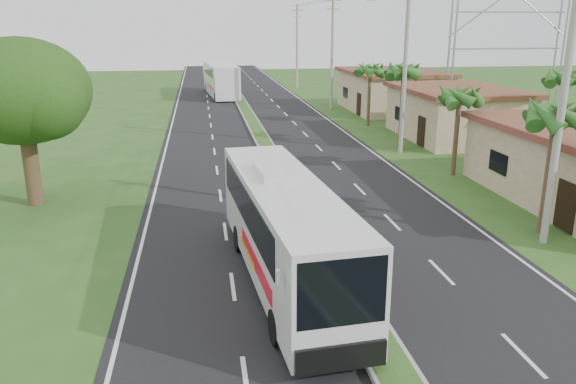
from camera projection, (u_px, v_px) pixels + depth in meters
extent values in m
plane|color=#26511D|center=(340.00, 279.00, 18.35)|extent=(180.00, 180.00, 0.00)
cube|color=black|center=(267.00, 150.00, 37.28)|extent=(14.00, 160.00, 0.02)
cube|color=gray|center=(267.00, 149.00, 37.26)|extent=(1.20, 160.00, 0.17)
cube|color=#26511D|center=(267.00, 147.00, 37.23)|extent=(0.95, 160.00, 0.02)
cube|color=silver|center=(165.00, 153.00, 36.30)|extent=(0.12, 160.00, 0.01)
cube|color=silver|center=(365.00, 147.00, 38.27)|extent=(0.12, 160.00, 0.01)
cube|color=tan|center=(455.00, 115.00, 40.76)|extent=(7.00, 10.00, 3.35)
cube|color=brown|center=(457.00, 90.00, 40.23)|extent=(7.60, 10.60, 0.32)
cube|color=tan|center=(392.00, 92.00, 53.99)|extent=(8.00, 11.00, 3.50)
cube|color=brown|center=(393.00, 72.00, 53.44)|extent=(8.60, 11.60, 0.32)
cylinder|color=#473321|center=(548.00, 172.00, 21.80)|extent=(0.26, 0.26, 5.00)
cylinder|color=#473321|center=(456.00, 134.00, 30.44)|extent=(0.26, 0.26, 4.60)
cylinder|color=#473321|center=(402.00, 109.00, 36.86)|extent=(0.26, 0.26, 5.40)
cylinder|color=#473321|center=(369.00, 96.00, 45.54)|extent=(0.26, 0.26, 4.80)
cylinder|color=#473321|center=(560.00, 116.00, 34.38)|extent=(0.26, 0.26, 5.20)
cylinder|color=#473321|center=(31.00, 162.00, 25.48)|extent=(0.70, 0.70, 4.00)
ellipsoid|color=#1C3F11|center=(21.00, 91.00, 24.56)|extent=(6.00, 6.00, 4.68)
sphere|color=#1C3F11|center=(45.00, 100.00, 23.88)|extent=(3.40, 3.40, 3.40)
cylinder|color=gray|center=(563.00, 98.00, 19.92)|extent=(0.28, 0.28, 11.00)
cylinder|color=gray|center=(406.00, 58.00, 34.92)|extent=(0.28, 0.28, 12.00)
cylinder|color=gray|center=(332.00, 52.00, 54.00)|extent=(0.28, 0.28, 11.00)
cube|color=gray|center=(333.00, 0.00, 52.65)|extent=(1.60, 0.12, 0.12)
cube|color=gray|center=(333.00, 9.00, 52.88)|extent=(1.20, 0.10, 0.10)
cylinder|color=gray|center=(297.00, 46.00, 73.00)|extent=(0.28, 0.28, 10.50)
cube|color=gray|center=(297.00, 11.00, 71.73)|extent=(1.60, 0.12, 0.12)
cube|color=gray|center=(297.00, 17.00, 71.96)|extent=(1.20, 0.10, 0.10)
cylinder|color=gray|center=(454.00, 49.00, 47.06)|extent=(0.18, 0.18, 12.00)
cylinder|color=gray|center=(563.00, 49.00, 48.53)|extent=(0.18, 0.18, 12.00)
cylinder|color=gray|center=(449.00, 49.00, 48.01)|extent=(0.18, 0.18, 12.00)
cylinder|color=gray|center=(556.00, 48.00, 49.48)|extent=(0.18, 0.18, 12.00)
cube|color=gray|center=(506.00, 49.00, 48.27)|extent=(10.00, 0.14, 0.14)
cube|color=gray|center=(510.00, 12.00, 47.41)|extent=(10.00, 0.14, 0.14)
cube|color=silver|center=(285.00, 228.00, 17.63)|extent=(3.20, 11.24, 2.91)
cube|color=black|center=(281.00, 203.00, 17.96)|extent=(3.07, 9.03, 1.16)
cube|color=black|center=(342.00, 292.00, 12.38)|extent=(2.08, 0.31, 1.63)
cube|color=red|center=(294.00, 259.00, 16.76)|extent=(2.74, 4.98, 0.51)
cube|color=#FFAC15|center=(283.00, 249.00, 18.12)|extent=(2.58, 2.95, 0.23)
cube|color=silver|center=(277.00, 170.00, 18.21)|extent=(1.47, 2.32, 0.26)
cylinder|color=black|center=(277.00, 327.00, 14.52)|extent=(0.37, 0.98, 0.96)
cylinder|color=black|center=(353.00, 318.00, 14.99)|extent=(0.37, 0.98, 0.96)
cylinder|color=black|center=(239.00, 238.00, 20.55)|extent=(0.37, 0.98, 0.96)
cylinder|color=black|center=(294.00, 234.00, 21.02)|extent=(0.37, 0.98, 0.96)
cube|color=white|center=(221.00, 79.00, 64.92)|extent=(3.74, 12.68, 3.48)
cube|color=black|center=(220.00, 70.00, 65.12)|extent=(3.52, 9.43, 1.18)
cube|color=#FF5B19|center=(222.00, 86.00, 64.10)|extent=(3.25, 6.19, 0.38)
cylinder|color=black|center=(216.00, 97.00, 60.24)|extent=(0.41, 1.07, 1.04)
cylinder|color=black|center=(238.00, 96.00, 60.78)|extent=(0.41, 1.07, 1.04)
cylinder|color=black|center=(207.00, 87.00, 69.34)|extent=(0.41, 1.07, 1.04)
cylinder|color=black|center=(226.00, 87.00, 69.88)|extent=(0.41, 1.07, 1.04)
imported|color=black|center=(268.00, 213.00, 23.30)|extent=(1.66, 0.75, 0.97)
imported|color=maroon|center=(268.00, 191.00, 23.03)|extent=(0.71, 0.54, 1.76)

